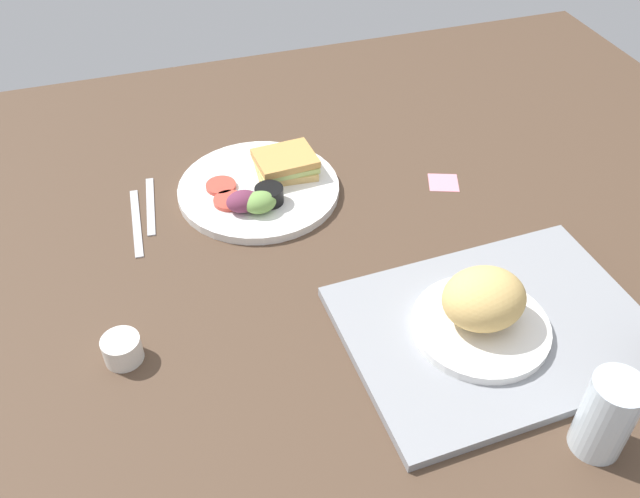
% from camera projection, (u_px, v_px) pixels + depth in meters
% --- Properties ---
extents(ground_plane, '(1.90, 1.50, 0.03)m').
position_uv_depth(ground_plane, '(326.00, 259.00, 1.16)').
color(ground_plane, '#4C3828').
extents(serving_tray, '(0.46, 0.35, 0.02)m').
position_uv_depth(serving_tray, '(497.00, 329.00, 1.02)').
color(serving_tray, gray).
rests_on(serving_tray, ground_plane).
extents(bread_plate_near, '(0.20, 0.20, 0.10)m').
position_uv_depth(bread_plate_near, '(483.00, 308.00, 0.98)').
color(bread_plate_near, white).
rests_on(bread_plate_near, serving_tray).
extents(plate_with_salad, '(0.30, 0.30, 0.05)m').
position_uv_depth(plate_with_salad, '(262.00, 186.00, 1.27)').
color(plate_with_salad, white).
rests_on(plate_with_salad, ground_plane).
extents(drinking_glass, '(0.07, 0.07, 0.13)m').
position_uv_depth(drinking_glass, '(607.00, 416.00, 0.84)').
color(drinking_glass, silver).
rests_on(drinking_glass, ground_plane).
extents(espresso_cup, '(0.06, 0.06, 0.04)m').
position_uv_depth(espresso_cup, '(122.00, 349.00, 0.97)').
color(espresso_cup, silver).
rests_on(espresso_cup, ground_plane).
extents(fork, '(0.03, 0.17, 0.01)m').
position_uv_depth(fork, '(150.00, 205.00, 1.25)').
color(fork, '#B7B7BC').
rests_on(fork, ground_plane).
extents(knife, '(0.02, 0.19, 0.01)m').
position_uv_depth(knife, '(136.00, 222.00, 1.21)').
color(knife, '#B7B7BC').
rests_on(knife, ground_plane).
extents(sticky_note, '(0.07, 0.07, 0.00)m').
position_uv_depth(sticky_note, '(443.00, 182.00, 1.30)').
color(sticky_note, pink).
rests_on(sticky_note, ground_plane).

